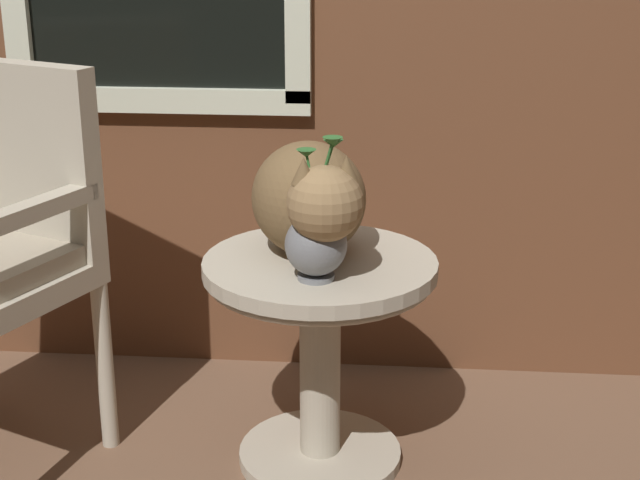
{
  "coord_description": "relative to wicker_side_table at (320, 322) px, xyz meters",
  "views": [
    {
      "loc": [
        0.47,
        -2.05,
        1.34
      ],
      "look_at": [
        0.29,
        0.09,
        0.6
      ],
      "focal_mm": 54.0,
      "sensor_mm": 36.0,
      "label": 1
    }
  ],
  "objects": [
    {
      "name": "ground_plane",
      "position": [
        -0.29,
        -0.09,
        -0.38
      ],
      "size": [
        6.0,
        6.0,
        0.0
      ],
      "primitive_type": "plane",
      "color": "brown"
    },
    {
      "name": "cat",
      "position": [
        -0.02,
        0.02,
        0.31
      ],
      "size": [
        0.35,
        0.63,
        0.29
      ],
      "color": "brown",
      "rests_on": "wicker_side_table"
    },
    {
      "name": "pewter_vase_with_ivy",
      "position": [
        0.0,
        -0.12,
        0.26
      ],
      "size": [
        0.14,
        0.14,
        0.33
      ],
      "color": "slate",
      "rests_on": "wicker_side_table"
    },
    {
      "name": "wicker_side_table",
      "position": [
        0.0,
        0.0,
        0.0
      ],
      "size": [
        0.56,
        0.56,
        0.55
      ],
      "color": "#B2A893",
      "rests_on": "ground_plane"
    }
  ]
}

